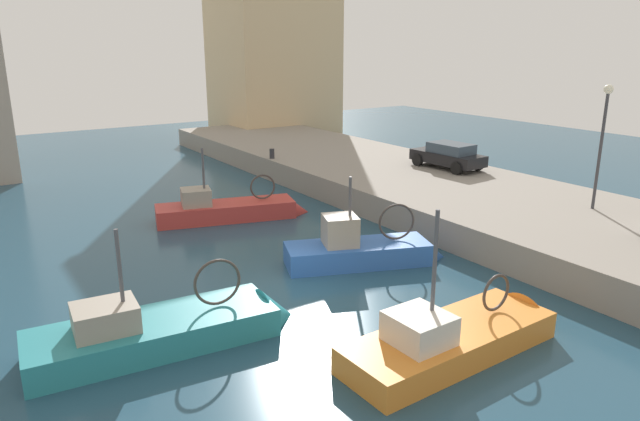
{
  "coord_description": "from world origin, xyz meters",
  "views": [
    {
      "loc": [
        -8.24,
        -14.55,
        7.57
      ],
      "look_at": [
        3.79,
        3.68,
        1.2
      ],
      "focal_mm": 32.59,
      "sensor_mm": 36.0,
      "label": 1
    }
  ],
  "objects_px": {
    "fishing_boat_teal": "(170,340)",
    "fishing_boat_orange": "(459,347)",
    "fishing_boat_blue": "(365,259)",
    "parked_car_black": "(448,155)",
    "quay_streetlamp": "(604,126)",
    "fishing_boat_red": "(233,217)",
    "mooring_bollard_mid": "(272,154)"
  },
  "relations": [
    {
      "from": "fishing_boat_red",
      "to": "quay_streetlamp",
      "type": "xyz_separation_m",
      "value": [
        10.9,
        -10.21,
        4.36
      ]
    },
    {
      "from": "fishing_boat_blue",
      "to": "fishing_boat_red",
      "type": "bearing_deg",
      "value": 102.08
    },
    {
      "from": "fishing_boat_teal",
      "to": "fishing_boat_red",
      "type": "distance_m",
      "value": 11.08
    },
    {
      "from": "fishing_boat_teal",
      "to": "parked_car_black",
      "type": "distance_m",
      "value": 19.43
    },
    {
      "from": "fishing_boat_orange",
      "to": "fishing_boat_red",
      "type": "distance_m",
      "value": 13.64
    },
    {
      "from": "fishing_boat_blue",
      "to": "fishing_boat_orange",
      "type": "bearing_deg",
      "value": -105.59
    },
    {
      "from": "fishing_boat_red",
      "to": "parked_car_black",
      "type": "bearing_deg",
      "value": -7.66
    },
    {
      "from": "fishing_boat_red",
      "to": "parked_car_black",
      "type": "xyz_separation_m",
      "value": [
        11.64,
        -1.57,
        1.79
      ]
    },
    {
      "from": "fishing_boat_red",
      "to": "quay_streetlamp",
      "type": "distance_m",
      "value": 15.55
    },
    {
      "from": "fishing_boat_blue",
      "to": "parked_car_black",
      "type": "distance_m",
      "value": 11.79
    },
    {
      "from": "fishing_boat_orange",
      "to": "parked_car_black",
      "type": "relative_size",
      "value": 1.69
    },
    {
      "from": "fishing_boat_teal",
      "to": "fishing_boat_blue",
      "type": "height_order",
      "value": "fishing_boat_teal"
    },
    {
      "from": "fishing_boat_teal",
      "to": "mooring_bollard_mid",
      "type": "xyz_separation_m",
      "value": [
        11.38,
        15.06,
        1.38
      ]
    },
    {
      "from": "parked_car_black",
      "to": "mooring_bollard_mid",
      "type": "height_order",
      "value": "parked_car_black"
    },
    {
      "from": "mooring_bollard_mid",
      "to": "quay_streetlamp",
      "type": "bearing_deg",
      "value": -70.59
    },
    {
      "from": "fishing_boat_teal",
      "to": "fishing_boat_orange",
      "type": "relative_size",
      "value": 1.05
    },
    {
      "from": "fishing_boat_teal",
      "to": "fishing_boat_orange",
      "type": "xyz_separation_m",
      "value": [
        6.04,
        -4.42,
        0.01
      ]
    },
    {
      "from": "fishing_boat_blue",
      "to": "mooring_bollard_mid",
      "type": "bearing_deg",
      "value": 74.78
    },
    {
      "from": "fishing_boat_blue",
      "to": "parked_car_black",
      "type": "relative_size",
      "value": 1.5
    },
    {
      "from": "parked_car_black",
      "to": "fishing_boat_teal",
      "type": "bearing_deg",
      "value": -156.69
    },
    {
      "from": "fishing_boat_teal",
      "to": "fishing_boat_blue",
      "type": "relative_size",
      "value": 1.18
    },
    {
      "from": "fishing_boat_red",
      "to": "fishing_boat_orange",
      "type": "bearing_deg",
      "value": -90.4
    },
    {
      "from": "fishing_boat_red",
      "to": "mooring_bollard_mid",
      "type": "distance_m",
      "value": 7.96
    },
    {
      "from": "fishing_boat_red",
      "to": "mooring_bollard_mid",
      "type": "xyz_separation_m",
      "value": [
        5.25,
        5.83,
        1.38
      ]
    },
    {
      "from": "parked_car_black",
      "to": "mooring_bollard_mid",
      "type": "relative_size",
      "value": 7.31
    },
    {
      "from": "mooring_bollard_mid",
      "to": "fishing_boat_blue",
      "type": "bearing_deg",
      "value": -105.22
    },
    {
      "from": "mooring_bollard_mid",
      "to": "quay_streetlamp",
      "type": "distance_m",
      "value": 17.26
    },
    {
      "from": "fishing_boat_teal",
      "to": "quay_streetlamp",
      "type": "bearing_deg",
      "value": -3.3
    },
    {
      "from": "fishing_boat_orange",
      "to": "parked_car_black",
      "type": "distance_m",
      "value": 16.93
    },
    {
      "from": "fishing_boat_orange",
      "to": "parked_car_black",
      "type": "bearing_deg",
      "value": 45.83
    },
    {
      "from": "fishing_boat_red",
      "to": "fishing_boat_blue",
      "type": "distance_m",
      "value": 7.7
    },
    {
      "from": "fishing_boat_orange",
      "to": "quay_streetlamp",
      "type": "height_order",
      "value": "quay_streetlamp"
    }
  ]
}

